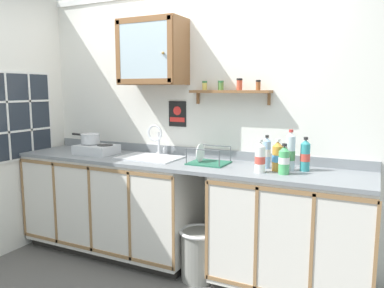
{
  "coord_description": "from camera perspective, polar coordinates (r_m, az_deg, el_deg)",
  "views": [
    {
      "loc": [
        1.55,
        -2.56,
        1.58
      ],
      "look_at": [
        0.08,
        0.42,
        1.1
      ],
      "focal_mm": 35.53,
      "sensor_mm": 36.0,
      "label": 1
    }
  ],
  "objects": [
    {
      "name": "saucepan",
      "position": [
        3.86,
        -15.05,
        0.83
      ],
      "size": [
        0.36,
        0.19,
        0.1
      ],
      "color": "silver",
      "rests_on": "hot_plate_stove"
    },
    {
      "name": "dish_rack",
      "position": [
        3.2,
        2.34,
        -2.55
      ],
      "size": [
        0.32,
        0.28,
        0.17
      ],
      "color": "#26664C",
      "rests_on": "countertop"
    },
    {
      "name": "bottle_detergent_teal_4",
      "position": [
        3.03,
        16.62,
        -1.69
      ],
      "size": [
        0.07,
        0.07,
        0.26
      ],
      "color": "teal",
      "rests_on": "countertop"
    },
    {
      "name": "floor",
      "position": [
        3.39,
        -4.69,
        -19.68
      ],
      "size": [
        6.22,
        6.22,
        0.0
      ],
      "primitive_type": "plane",
      "color": "#565451",
      "rests_on": "ground"
    },
    {
      "name": "bottle_juice_amber_1",
      "position": [
        2.97,
        12.72,
        -1.85
      ],
      "size": [
        0.08,
        0.08,
        0.25
      ],
      "color": "gold",
      "rests_on": "countertop"
    },
    {
      "name": "hot_plate_stove",
      "position": [
        3.79,
        -14.14,
        -0.78
      ],
      "size": [
        0.38,
        0.28,
        0.09
      ],
      "color": "silver",
      "rests_on": "countertop"
    },
    {
      "name": "warning_sign",
      "position": [
        3.6,
        -2.2,
        4.52
      ],
      "size": [
        0.18,
        0.01,
        0.24
      ],
      "color": "black"
    },
    {
      "name": "spice_shelf",
      "position": [
        3.3,
        5.72,
        8.01
      ],
      "size": [
        0.72,
        0.14,
        0.22
      ],
      "color": "brown"
    },
    {
      "name": "back_wall",
      "position": [
        3.56,
        0.27,
        3.19
      ],
      "size": [
        3.82,
        0.07,
        2.52
      ],
      "color": "silver",
      "rests_on": "ground"
    },
    {
      "name": "bottle_soda_green_5",
      "position": [
        2.87,
        13.65,
        -2.37
      ],
      "size": [
        0.08,
        0.08,
        0.23
      ],
      "color": "#4CB266",
      "rests_on": "countertop"
    },
    {
      "name": "bottle_water_blue_0",
      "position": [
        3.07,
        11.14,
        -1.29
      ],
      "size": [
        0.06,
        0.06,
        0.26
      ],
      "color": "#8CB7E0",
      "rests_on": "countertop"
    },
    {
      "name": "window",
      "position": [
        4.08,
        -24.58,
        3.81
      ],
      "size": [
        0.03,
        0.79,
        0.87
      ],
      "color": "#262D38"
    },
    {
      "name": "lower_cabinet_run",
      "position": [
        3.83,
        -11.97,
        -8.87
      ],
      "size": [
        1.74,
        0.62,
        0.93
      ],
      "color": "black",
      "rests_on": "ground"
    },
    {
      "name": "sink",
      "position": [
        3.5,
        -6.23,
        -2.59
      ],
      "size": [
        0.55,
        0.42,
        0.43
      ],
      "color": "silver",
      "rests_on": "countertop"
    },
    {
      "name": "backsplash",
      "position": [
        3.56,
        0.02,
        -1.18
      ],
      "size": [
        3.18,
        0.02,
        0.08
      ],
      "primitive_type": "cube",
      "color": "gray",
      "rests_on": "countertop"
    },
    {
      "name": "wall_cabinet",
      "position": [
        3.56,
        -5.93,
        13.55
      ],
      "size": [
        0.6,
        0.34,
        0.59
      ],
      "color": "brown"
    },
    {
      "name": "lower_cabinet_run_right",
      "position": [
        3.12,
        14.77,
        -12.99
      ],
      "size": [
        1.2,
        0.62,
        0.93
      ],
      "color": "black",
      "rests_on": "ground"
    },
    {
      "name": "countertop",
      "position": [
        3.31,
        -2.23,
        -2.86
      ],
      "size": [
        3.18,
        0.64,
        0.03
      ],
      "primitive_type": "cube",
      "color": "gray",
      "rests_on": "lower_cabinet_run"
    },
    {
      "name": "bottle_water_clear_3",
      "position": [
        3.01,
        14.55,
        -1.2
      ],
      "size": [
        0.07,
        0.07,
        0.32
      ],
      "color": "silver",
      "rests_on": "countertop"
    },
    {
      "name": "trash_bin",
      "position": [
        3.3,
        1.04,
        -16.08
      ],
      "size": [
        0.33,
        0.33,
        0.43
      ],
      "color": "gray",
      "rests_on": "ground"
    },
    {
      "name": "bottle_opaque_white_2",
      "position": [
        2.89,
        10.19,
        -2.03
      ],
      "size": [
        0.08,
        0.08,
        0.25
      ],
      "color": "white",
      "rests_on": "countertop"
    }
  ]
}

